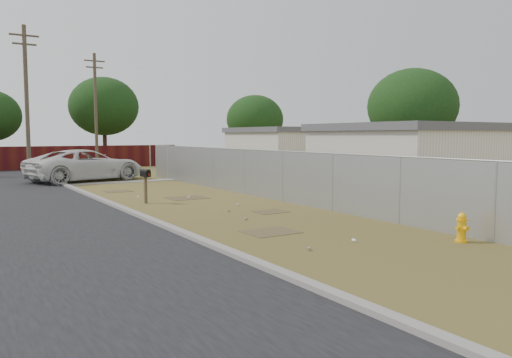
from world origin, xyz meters
TOP-DOWN VIEW (x-y plane):
  - ground at (0.00, 0.00)m, footprint 120.00×120.00m
  - chainlink_fence at (3.12, 1.03)m, footprint 0.10×27.06m
  - utility_poles at (-3.67, 20.67)m, footprint 12.60×8.24m
  - houses at (9.70, 3.13)m, footprint 9.30×17.24m
  - horizon_trees at (0.84, 23.56)m, footprint 33.32×31.94m
  - fire_hydrant at (2.48, -8.55)m, footprint 0.35×0.35m
  - mailbox at (-1.71, 2.34)m, footprint 0.28×0.58m
  - pickup_truck at (-1.37, 13.26)m, footprint 7.15×4.76m
  - scattered_litter at (-0.19, -1.63)m, footprint 2.48×11.55m

SIDE VIEW (x-z plane):
  - ground at x=0.00m, z-range 0.00..0.00m
  - scattered_litter at x=-0.19m, z-range 0.01..0.08m
  - fire_hydrant at x=2.48m, z-range -0.02..0.73m
  - chainlink_fence at x=3.12m, z-range -0.21..1.81m
  - pickup_truck at x=-1.37m, z-range 0.00..1.82m
  - mailbox at x=-1.71m, z-range 0.39..1.71m
  - houses at x=9.70m, z-range 0.01..3.11m
  - horizon_trees at x=0.84m, z-range 0.74..8.52m
  - utility_poles at x=-3.67m, z-range 0.19..9.19m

